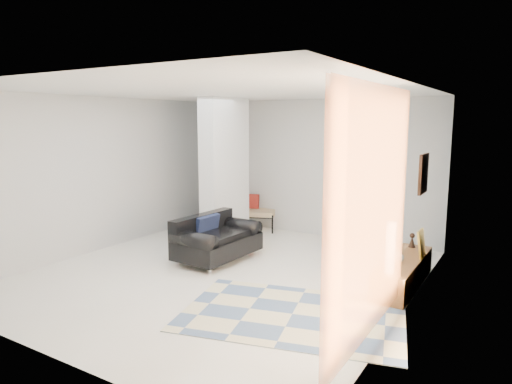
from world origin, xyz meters
The scene contains 17 objects.
floor centered at (0.00, 0.00, 0.00)m, with size 6.00×6.00×0.00m, color silver.
ceiling centered at (0.00, 0.00, 2.80)m, with size 6.00×6.00×0.00m, color white.
wall_back centered at (0.00, 3.00, 1.40)m, with size 6.00×6.00×0.00m, color #B7BABC.
wall_front centered at (0.00, -3.00, 1.40)m, with size 6.00×6.00×0.00m, color #B7BABC.
wall_left centered at (-2.75, 0.00, 1.40)m, with size 6.00×6.00×0.00m, color #B7BABC.
wall_right centered at (2.75, 0.00, 1.40)m, with size 6.00×6.00×0.00m, color #B7BABC.
partition_column centered at (-1.10, 1.60, 1.40)m, with size 0.35×1.20×2.80m, color silver.
hallway_door centered at (-2.10, 2.96, 1.02)m, with size 0.85×0.06×2.04m, color white.
curtain centered at (2.67, -1.15, 1.45)m, with size 2.55×2.55×0.00m, color #FF8643.
wall_art centered at (2.72, 0.90, 1.65)m, with size 0.04×0.45×0.55m, color #32190D.
media_console centered at (2.52, 0.90, 0.20)m, with size 0.45×1.80×0.80m.
loveseat centered at (-0.56, 0.52, 0.36)m, with size 0.96×1.56×0.76m.
daybed centered at (-1.45, 2.62, 0.43)m, with size 1.66×1.18×0.77m.
area_rug centered at (1.60, -0.82, 0.01)m, with size 2.67×1.78×0.01m, color beige.
cylinder_lamp centered at (2.50, 0.19, 0.74)m, with size 0.12×0.12×0.68m, color white.
bronze_figurine centered at (2.47, 1.61, 0.51)m, with size 0.11×0.11×0.22m, color black, non-canonical shape.
vase centered at (2.47, 0.73, 0.49)m, with size 0.18×0.18×0.18m, color #B8C3BF.
Camera 1 is at (3.98, -5.60, 2.38)m, focal length 32.00 mm.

